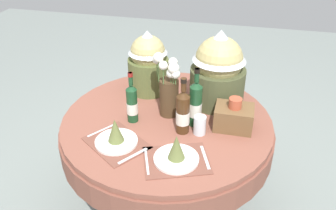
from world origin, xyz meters
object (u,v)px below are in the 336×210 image
at_px(dining_table, 167,135).
at_px(wine_bottle_right, 196,104).
at_px(place_setting_right, 176,153).
at_px(woven_basket_side_right, 234,117).
at_px(gift_tub_back_left, 148,60).
at_px(flower_vase, 169,88).
at_px(tumbler_near_right, 200,125).
at_px(place_setting_left, 116,136).
at_px(gift_tub_back_right, 219,66).
at_px(wine_bottle_centre, 132,103).
at_px(wine_bottle_left, 183,112).

height_order(dining_table, wine_bottle_right, wine_bottle_right).
height_order(place_setting_right, woven_basket_side_right, woven_basket_side_right).
distance_m(gift_tub_back_left, woven_basket_side_right, 0.72).
bearing_deg(flower_vase, tumbler_near_right, -35.75).
xyz_separation_m(flower_vase, wine_bottle_right, (0.18, -0.07, -0.04)).
distance_m(dining_table, tumbler_near_right, 0.31).
bearing_deg(place_setting_left, woven_basket_side_right, 25.70).
height_order(tumbler_near_right, gift_tub_back_left, gift_tub_back_left).
bearing_deg(gift_tub_back_left, flower_vase, -53.16).
distance_m(tumbler_near_right, gift_tub_back_left, 0.64).
height_order(place_setting_right, gift_tub_back_right, gift_tub_back_right).
bearing_deg(dining_table, gift_tub_back_left, 122.15).
height_order(dining_table, place_setting_right, place_setting_right).
relative_size(gift_tub_back_right, woven_basket_side_right, 2.23).
height_order(place_setting_right, gift_tub_back_left, gift_tub_back_left).
bearing_deg(wine_bottle_centre, dining_table, 18.30).
relative_size(place_setting_left, woven_basket_side_right, 1.91).
distance_m(place_setting_left, place_setting_right, 0.36).
xyz_separation_m(wine_bottle_centre, wine_bottle_right, (0.38, 0.05, 0.02)).
height_order(flower_vase, gift_tub_back_left, gift_tub_back_left).
distance_m(wine_bottle_centre, gift_tub_back_left, 0.41).
height_order(wine_bottle_centre, gift_tub_back_left, gift_tub_back_left).
height_order(wine_bottle_right, gift_tub_back_right, gift_tub_back_right).
distance_m(place_setting_right, gift_tub_back_left, 0.81).
bearing_deg(gift_tub_back_left, wine_bottle_left, -53.26).
bearing_deg(gift_tub_back_right, dining_table, -134.38).
bearing_deg(dining_table, woven_basket_side_right, -0.67).
xyz_separation_m(place_setting_right, gift_tub_back_left, (-0.35, 0.70, 0.18)).
bearing_deg(place_setting_right, dining_table, 110.46).
xyz_separation_m(wine_bottle_right, tumbler_near_right, (0.04, -0.09, -0.09)).
bearing_deg(place_setting_left, gift_tub_back_left, 89.05).
bearing_deg(wine_bottle_centre, place_setting_left, -94.80).
bearing_deg(wine_bottle_right, wine_bottle_left, -122.84).
bearing_deg(place_setting_left, gift_tub_back_right, 49.91).
bearing_deg(woven_basket_side_right, flower_vase, 171.71).
relative_size(dining_table, wine_bottle_left, 3.79).
bearing_deg(wine_bottle_right, flower_vase, 157.73).
xyz_separation_m(wine_bottle_right, woven_basket_side_right, (0.23, 0.01, -0.07)).
relative_size(wine_bottle_centre, wine_bottle_right, 0.88).
bearing_deg(wine_bottle_centre, wine_bottle_right, 7.11).
distance_m(dining_table, wine_bottle_centre, 0.33).
height_order(dining_table, tumbler_near_right, tumbler_near_right).
bearing_deg(wine_bottle_left, flower_vase, 126.59).
xyz_separation_m(dining_table, gift_tub_back_left, (-0.21, 0.33, 0.36)).
distance_m(dining_table, place_setting_right, 0.43).
distance_m(place_setting_right, tumbler_near_right, 0.28).
relative_size(dining_table, flower_vase, 3.11).
bearing_deg(gift_tub_back_left, gift_tub_back_right, -6.35).
xyz_separation_m(dining_table, wine_bottle_right, (0.18, -0.02, 0.27)).
bearing_deg(flower_vase, gift_tub_back_right, 39.33).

